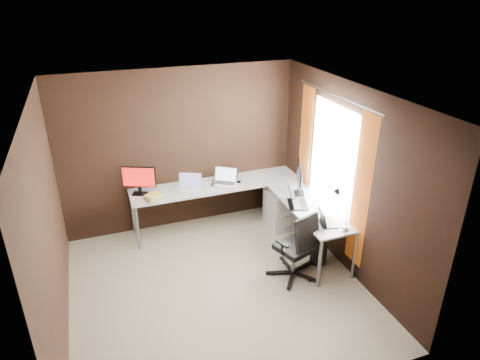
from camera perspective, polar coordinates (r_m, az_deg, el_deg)
name	(u,v)px	position (r m, az deg, el deg)	size (l,w,h in m)	color
room	(240,193)	(5.14, 0.03, -1.78)	(3.60, 3.60, 2.50)	tan
desk	(249,196)	(6.38, 1.26, -2.18)	(2.65, 2.25, 0.73)	silver
drawer_pedestal	(281,209)	(6.85, 5.48, -3.81)	(0.42, 0.50, 0.60)	silver
monitor_left	(139,179)	(6.40, -13.34, 0.16)	(0.47, 0.24, 0.43)	black
monitor_right	(299,178)	(6.28, 7.89, 0.30)	(0.25, 0.53, 0.46)	black
laptop_white	(190,186)	(6.50, -6.71, -0.80)	(0.41, 0.37, 0.23)	silver
laptop_silver	(225,180)	(6.63, -2.04, -0.06)	(0.47, 0.44, 0.25)	silver
laptop_black_big	(295,201)	(6.05, 7.37, -2.86)	(0.37, 0.44, 0.25)	black
laptop_black_small	(326,220)	(5.67, 11.35, -5.30)	(0.27, 0.33, 0.20)	black
book_stack	(154,197)	(6.28, -11.36, -2.22)	(0.31, 0.28, 0.08)	#9E8B55
mouse_left	(163,198)	(6.28, -10.25, -2.35)	(0.08, 0.05, 0.03)	black
mouse_corner	(238,182)	(6.66, -0.21, -0.26)	(0.09, 0.06, 0.04)	black
desk_lamp	(341,205)	(5.44, 13.30, -3.21)	(0.19, 0.21, 0.56)	slate
office_chair	(296,258)	(5.76, 7.43, -10.25)	(0.55, 0.58, 0.97)	black
wastebasket	(318,254)	(6.15, 10.39, -9.66)	(0.23, 0.23, 0.27)	black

